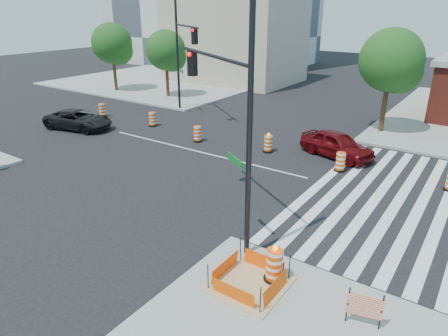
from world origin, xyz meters
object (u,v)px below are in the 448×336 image
at_px(dark_suv, 78,120).
at_px(signal_pole_nw, 182,47).
at_px(signal_pole_se, 227,105).
at_px(red_coupe, 337,144).

relative_size(dark_suv, signal_pole_nw, 0.57).
distance_m(dark_suv, signal_pole_se, 17.99).
bearing_deg(signal_pole_se, dark_suv, 13.13).
xyz_separation_m(dark_suv, signal_pole_se, (16.53, -5.60, 4.33)).
height_order(red_coupe, dark_suv, red_coupe).
height_order(red_coupe, signal_pole_nw, signal_pole_nw).
relative_size(signal_pole_se, signal_pole_nw, 0.95).
height_order(red_coupe, signal_pole_se, signal_pole_se).
bearing_deg(signal_pole_se, signal_pole_nw, -13.21).
distance_m(red_coupe, dark_suv, 17.71).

